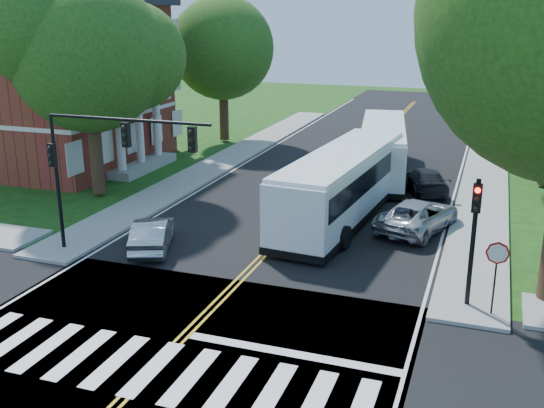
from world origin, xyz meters
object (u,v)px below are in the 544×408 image
at_px(signal_nw, 103,153).
at_px(bus_follow, 382,148).
at_px(signal_ne, 474,226).
at_px(bus_lead, 343,184).
at_px(hatchback, 152,234).
at_px(suv, 418,215).
at_px(dark_sedan, 425,180).

height_order(signal_nw, bus_follow, signal_nw).
distance_m(signal_ne, bus_lead, 10.29).
relative_size(signal_ne, bus_follow, 0.36).
relative_size(signal_ne, hatchback, 1.07).
height_order(bus_lead, hatchback, bus_lead).
height_order(signal_ne, bus_follow, signal_ne).
height_order(suv, dark_sedan, suv).
distance_m(signal_nw, signal_ne, 14.13).
bearing_deg(bus_follow, dark_sedan, 124.35).
bearing_deg(bus_lead, signal_ne, 132.91).
distance_m(bus_follow, dark_sedan, 4.41).
height_order(hatchback, dark_sedan, dark_sedan).
height_order(signal_ne, dark_sedan, signal_ne).
height_order(signal_nw, dark_sedan, signal_nw).
bearing_deg(hatchback, bus_lead, -156.24).
distance_m(signal_nw, bus_lead, 11.52).
bearing_deg(signal_ne, bus_lead, 127.87).
bearing_deg(bus_follow, signal_ne, 99.83).
relative_size(bus_lead, bus_follow, 1.06).
bearing_deg(bus_follow, hatchback, 57.38).
bearing_deg(dark_sedan, bus_follow, -65.60).
distance_m(bus_follow, suv, 10.39).
distance_m(signal_nw, dark_sedan, 18.37).
distance_m(bus_lead, hatchback, 9.47).
relative_size(bus_lead, dark_sedan, 2.80).
xyz_separation_m(bus_follow, suv, (3.40, -9.77, -0.93)).
xyz_separation_m(signal_nw, hatchback, (1.17, 1.39, -3.69)).
relative_size(signal_nw, suv, 1.38).
bearing_deg(suv, signal_ne, 126.05).
bearing_deg(hatchback, dark_sedan, -149.14).
height_order(bus_follow, suv, bus_follow).
relative_size(bus_follow, dark_sedan, 2.64).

